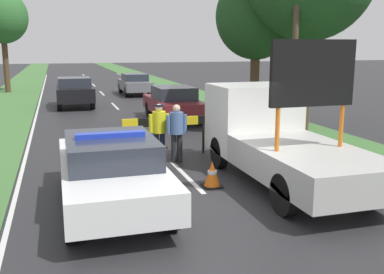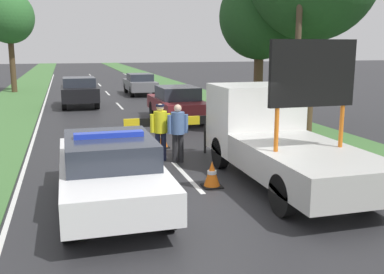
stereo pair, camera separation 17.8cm
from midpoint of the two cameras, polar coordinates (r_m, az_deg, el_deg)
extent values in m
plane|color=#28282B|center=(9.39, 2.24, -8.44)|extent=(160.00, 160.00, 0.00)
cube|color=silver|center=(11.27, -1.21, -4.98)|extent=(0.12, 2.88, 0.01)
cube|color=silver|center=(17.92, -7.23, 1.13)|extent=(0.12, 2.88, 0.01)
cube|color=silver|center=(24.76, -9.96, 3.90)|extent=(0.12, 2.88, 0.01)
cube|color=silver|center=(31.66, -11.52, 5.47)|extent=(0.12, 2.88, 0.01)
cube|color=silver|center=(38.59, -12.52, 6.47)|extent=(0.12, 2.88, 0.01)
cube|color=silver|center=(45.54, -13.22, 7.16)|extent=(0.12, 2.88, 0.01)
cube|color=silver|center=(52.50, -13.73, 7.67)|extent=(0.12, 2.88, 0.01)
cube|color=silver|center=(24.77, -19.17, 3.44)|extent=(0.10, 59.09, 0.01)
cube|color=silver|center=(25.68, -1.17, 4.34)|extent=(0.10, 59.09, 0.01)
cube|color=#427038|center=(28.64, -22.22, 4.25)|extent=(3.11, 120.00, 0.03)
cube|color=#427038|center=(29.76, -0.06, 5.35)|extent=(3.11, 120.00, 0.03)
cube|color=white|center=(9.21, -10.82, -4.58)|extent=(1.91, 4.89, 0.57)
cube|color=#282D38|center=(8.93, -10.85, -1.58)|extent=(1.68, 2.25, 0.49)
cylinder|color=black|center=(10.70, -16.11, -4.14)|extent=(0.24, 0.80, 0.80)
cylinder|color=black|center=(10.84, -7.23, -3.58)|extent=(0.24, 0.80, 0.80)
cylinder|color=black|center=(7.82, -15.72, -9.95)|extent=(0.24, 0.80, 0.80)
cylinder|color=black|center=(8.00, -3.51, -9.03)|extent=(0.24, 0.80, 0.80)
cube|color=#1E38C6|center=(8.87, -10.92, 0.26)|extent=(1.34, 0.24, 0.10)
cube|color=#193399|center=(9.20, -10.83, -4.41)|extent=(1.92, 4.01, 0.10)
cube|color=black|center=(11.62, -12.13, -1.56)|extent=(1.05, 0.08, 0.34)
cube|color=white|center=(12.16, 7.35, 2.43)|extent=(2.15, 1.77, 1.78)
cube|color=#232833|center=(12.90, 5.82, 4.43)|extent=(1.82, 0.04, 0.78)
cube|color=#B2B2AD|center=(9.81, 14.03, -3.34)|extent=(2.15, 3.90, 0.66)
cylinder|color=#D16619|center=(9.28, 10.25, 0.94)|extent=(0.09, 0.09, 0.90)
cylinder|color=#D16619|center=(10.05, 17.95, 1.36)|extent=(0.09, 0.09, 0.90)
cube|color=black|center=(9.51, 14.59, 7.84)|extent=(1.89, 0.12, 1.35)
cylinder|color=black|center=(11.98, 3.07, -1.97)|extent=(0.24, 0.83, 0.83)
cylinder|color=black|center=(12.74, 11.16, -1.36)|extent=(0.24, 0.83, 0.83)
cylinder|color=black|center=(8.80, 11.14, -7.19)|extent=(0.24, 0.83, 0.83)
cylinder|color=black|center=(9.81, 21.09, -5.80)|extent=(0.24, 0.83, 0.83)
cylinder|color=black|center=(13.10, -8.00, -0.74)|extent=(0.07, 0.07, 0.90)
cylinder|color=black|center=(13.59, 1.07, -0.19)|extent=(0.07, 0.07, 0.90)
cube|color=yellow|center=(12.98, -8.27, 1.73)|extent=(0.45, 0.08, 0.25)
cube|color=black|center=(13.06, -6.31, 1.83)|extent=(0.45, 0.08, 0.25)
cube|color=yellow|center=(13.14, -4.37, 1.94)|extent=(0.45, 0.08, 0.25)
cube|color=black|center=(13.25, -2.46, 2.03)|extent=(0.45, 0.08, 0.25)
cube|color=yellow|center=(13.36, -0.58, 2.13)|extent=(0.45, 0.08, 0.25)
cube|color=black|center=(13.50, 1.26, 2.22)|extent=(0.45, 0.08, 0.25)
cylinder|color=#191E38|center=(12.69, -4.93, -1.27)|extent=(0.15, 0.15, 0.81)
cylinder|color=#191E38|center=(12.73, -4.19, -1.22)|extent=(0.15, 0.15, 0.81)
cylinder|color=yellow|center=(12.57, -4.61, 1.91)|extent=(0.37, 0.37, 0.61)
cylinder|color=yellow|center=(12.53, -5.64, 1.72)|extent=(0.12, 0.12, 0.52)
cylinder|color=yellow|center=(12.63, -3.58, 1.83)|extent=(0.12, 0.12, 0.52)
sphere|color=beige|center=(12.51, -4.64, 3.75)|extent=(0.21, 0.21, 0.21)
cylinder|color=#141933|center=(12.50, -4.64, 4.01)|extent=(0.24, 0.24, 0.05)
cylinder|color=#232326|center=(12.49, -2.72, -1.45)|extent=(0.15, 0.15, 0.81)
cylinder|color=#232326|center=(12.53, -1.98, -1.40)|extent=(0.15, 0.15, 0.81)
cylinder|color=#4C6B9E|center=(12.37, -2.38, 1.79)|extent=(0.37, 0.37, 0.61)
cylinder|color=#4C6B9E|center=(12.32, -3.42, 1.59)|extent=(0.12, 0.12, 0.52)
cylinder|color=#4C6B9E|center=(12.43, -1.34, 1.70)|extent=(0.12, 0.12, 0.52)
sphere|color=beige|center=(12.30, -2.39, 3.67)|extent=(0.21, 0.21, 0.21)
cube|color=black|center=(15.37, 4.80, -0.51)|extent=(0.48, 0.48, 0.03)
cone|color=orange|center=(15.30, 4.82, 0.70)|extent=(0.41, 0.41, 0.63)
cylinder|color=white|center=(15.30, 4.82, 0.82)|extent=(0.23, 0.23, 0.09)
cube|color=black|center=(14.45, -4.46, -1.28)|extent=(0.45, 0.45, 0.03)
cone|color=orange|center=(14.38, -4.48, -0.07)|extent=(0.38, 0.38, 0.59)
cylinder|color=white|center=(14.38, -4.49, 0.05)|extent=(0.22, 0.22, 0.08)
cube|color=black|center=(13.39, -13.99, -2.61)|extent=(0.47, 0.47, 0.03)
cone|color=orange|center=(13.32, -14.06, -1.25)|extent=(0.40, 0.40, 0.62)
cylinder|color=white|center=(13.31, -14.07, -1.12)|extent=(0.23, 0.23, 0.09)
cube|color=black|center=(14.32, -14.40, -1.73)|extent=(0.38, 0.38, 0.03)
cone|color=orange|center=(14.26, -14.45, -0.70)|extent=(0.32, 0.32, 0.50)
cylinder|color=white|center=(14.26, -14.45, -0.60)|extent=(0.18, 0.18, 0.07)
cube|color=black|center=(10.46, 2.08, -6.23)|extent=(0.44, 0.44, 0.03)
cone|color=orange|center=(10.37, 2.09, -4.63)|extent=(0.37, 0.37, 0.58)
cylinder|color=white|center=(10.37, 2.09, -4.48)|extent=(0.21, 0.21, 0.08)
cube|color=maroon|center=(19.66, -2.67, 4.01)|extent=(1.81, 4.55, 0.60)
cube|color=#282D38|center=(19.46, -2.59, 5.63)|extent=(1.59, 2.09, 0.54)
cylinder|color=black|center=(20.89, -5.70, 3.58)|extent=(0.24, 0.69, 0.69)
cylinder|color=black|center=(21.24, -1.54, 3.77)|extent=(0.24, 0.69, 0.69)
cylinder|color=black|center=(18.16, -3.98, 2.43)|extent=(0.24, 0.69, 0.69)
cylinder|color=black|center=(18.57, 0.75, 2.65)|extent=(0.24, 0.69, 0.69)
cube|color=black|center=(24.82, -14.89, 5.43)|extent=(1.87, 3.95, 0.71)
cube|color=#282D38|center=(24.65, -14.95, 6.76)|extent=(1.64, 1.82, 0.47)
cylinder|color=black|center=(26.06, -16.74, 4.82)|extent=(0.24, 0.78, 0.78)
cylinder|color=black|center=(26.11, -13.16, 5.01)|extent=(0.24, 0.78, 0.78)
cylinder|color=black|center=(23.63, -16.70, 4.18)|extent=(0.24, 0.78, 0.78)
cylinder|color=black|center=(23.68, -12.76, 4.40)|extent=(0.24, 0.78, 0.78)
cube|color=slate|center=(30.43, -7.47, 6.56)|extent=(1.72, 4.39, 0.60)
cube|color=#282D38|center=(30.26, -7.46, 7.54)|extent=(1.52, 2.02, 0.46)
cylinder|color=black|center=(31.69, -9.20, 6.16)|extent=(0.24, 0.67, 0.67)
cylinder|color=black|center=(31.92, -6.54, 6.27)|extent=(0.24, 0.67, 0.67)
cylinder|color=black|center=(29.01, -8.46, 5.70)|extent=(0.24, 0.67, 0.67)
cylinder|color=black|center=(29.26, -5.58, 5.82)|extent=(0.24, 0.67, 0.67)
cylinder|color=#4C3823|center=(17.36, 13.89, 7.30)|extent=(0.42, 0.42, 4.06)
cylinder|color=#4C3823|center=(33.90, -22.69, 8.47)|extent=(0.38, 0.38, 3.86)
ellipsoid|color=#2D662D|center=(33.93, -23.12, 13.86)|extent=(3.39, 3.39, 3.56)
cylinder|color=#4C3823|center=(18.85, 7.66, 6.42)|extent=(0.38, 0.38, 3.14)
ellipsoid|color=#1E471E|center=(18.81, 7.89, 14.94)|extent=(3.27, 3.27, 3.44)
cylinder|color=#473828|center=(15.50, 12.79, 15.05)|extent=(0.20, 0.20, 8.47)
camera|label=1|loc=(0.09, -90.48, -0.10)|focal=42.00mm
camera|label=2|loc=(0.09, 89.52, 0.10)|focal=42.00mm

